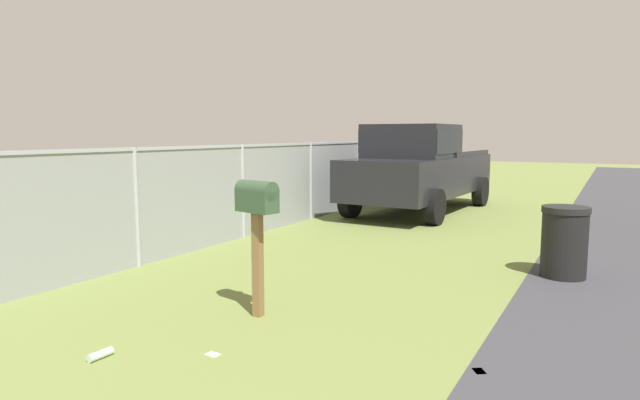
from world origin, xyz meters
TOP-DOWN VIEW (x-y plane):
  - mailbox at (5.85, 0.67)m, footprint 0.29×0.49m
  - pickup_truck at (13.84, 1.65)m, footprint 5.44×2.42m
  - trash_bin at (9.03, -1.96)m, footprint 0.60×0.60m
  - fence_section at (8.00, 3.39)m, footprint 17.32×0.07m
  - litter_bottle_midfield_a at (4.33, 1.21)m, footprint 0.22×0.08m
  - litter_wrapper_far_scatter at (5.61, -1.63)m, footprint 0.15×0.14m
  - litter_wrapper_by_mailbox at (4.85, 0.43)m, footprint 0.09×0.13m

SIDE VIEW (x-z plane):
  - litter_wrapper_far_scatter at x=5.61m, z-range 0.00..0.01m
  - litter_wrapper_by_mailbox at x=4.85m, z-range 0.00..0.01m
  - litter_bottle_midfield_a at x=4.33m, z-range 0.00..0.07m
  - trash_bin at x=9.03m, z-range 0.00..0.94m
  - fence_section at x=8.00m, z-range 0.07..1.76m
  - pickup_truck at x=13.84m, z-range 0.06..2.15m
  - mailbox at x=5.85m, z-range 0.41..1.82m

